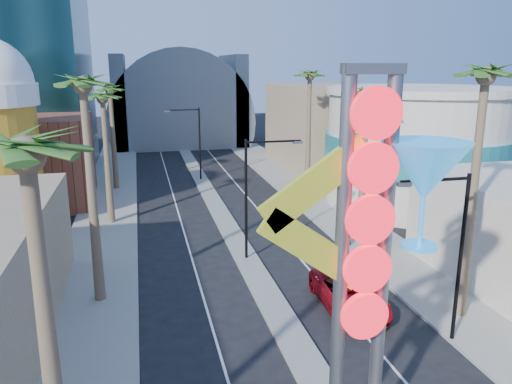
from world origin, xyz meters
The scene contains 20 objects.
sidewalk_west centered at (-9.50, 35.00, 0.07)m, with size 5.00×100.00×0.15m, color gray.
sidewalk_east centered at (9.50, 35.00, 0.07)m, with size 5.00×100.00×0.15m, color gray.
median centered at (0.00, 38.00, 0.07)m, with size 1.60×84.00×0.15m, color gray.
brick_filler_west centered at (-16.00, 38.00, 4.00)m, with size 10.00×10.00×8.00m, color brown.
filler_east centered at (16.00, 48.00, 5.00)m, with size 10.00×20.00×10.00m, color #8C795A.
turquoise_building centered at (18.00, 30.00, 5.25)m, with size 16.60×16.60×10.60m.
canopy centered at (0.00, 72.00, 4.31)m, with size 22.00×16.00×22.00m.
neon_sign centered at (0.82, 2.96, 7.31)m, with size 6.53×2.60×12.55m.
streetlight_0 centered at (0.55, 20.00, 4.88)m, with size 3.79×0.25×8.00m.
streetlight_1 centered at (-0.55, 44.00, 4.88)m, with size 3.79×0.25×8.00m.
streetlight_2 centered at (6.72, 8.00, 4.83)m, with size 3.45×0.25×8.00m.
palm_0 centered at (-9.00, 2.00, 9.93)m, with size 2.40×2.40×11.70m.
palm_1 centered at (-9.00, 16.00, 10.82)m, with size 2.40×2.40×12.70m.
palm_2 centered at (-9.00, 30.00, 9.48)m, with size 2.40×2.40×11.20m.
palm_3 centered at (-9.00, 42.00, 9.48)m, with size 2.40×2.40×11.20m.
palm_5 centered at (9.00, 10.00, 11.27)m, with size 2.40×2.40×13.20m.
palm_6 centered at (9.00, 22.00, 9.93)m, with size 2.40×2.40×11.70m.
palm_7 centered at (9.00, 34.00, 10.82)m, with size 2.40×2.40×12.70m.
red_pickup centered at (3.81, 12.11, 0.86)m, with size 2.84×6.15×1.71m, color #AF0D18.
pedestrian_b centered at (7.32, 20.69, 1.02)m, with size 0.85×0.66×1.75m, color gray.
Camera 1 is at (-6.47, -10.15, 12.51)m, focal length 35.00 mm.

